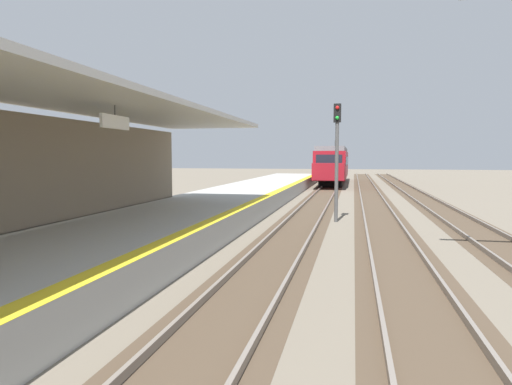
% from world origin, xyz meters
% --- Properties ---
extents(station_platform, '(5.00, 80.00, 0.91)m').
position_xyz_m(station_platform, '(-2.50, 16.00, 0.45)').
color(station_platform, '#A8A8A3').
rests_on(station_platform, ground).
extents(track_pair_nearest_platform, '(2.34, 120.00, 0.16)m').
position_xyz_m(track_pair_nearest_platform, '(1.90, 20.00, 0.05)').
color(track_pair_nearest_platform, '#4C3D2D').
rests_on(track_pair_nearest_platform, ground).
extents(track_pair_middle, '(2.34, 120.00, 0.16)m').
position_xyz_m(track_pair_middle, '(5.30, 20.00, 0.05)').
color(track_pair_middle, '#4C3D2D').
rests_on(track_pair_middle, ground).
extents(track_pair_far_side, '(2.34, 120.00, 0.16)m').
position_xyz_m(track_pair_far_side, '(8.70, 20.00, 0.05)').
color(track_pair_far_side, '#4C3D2D').
rests_on(track_pair_far_side, ground).
extents(approaching_train, '(2.93, 19.60, 4.76)m').
position_xyz_m(approaching_train, '(1.90, 51.90, 2.18)').
color(approaching_train, maroon).
rests_on(approaching_train, ground).
extents(rail_signal_post, '(0.32, 0.34, 5.20)m').
position_xyz_m(rail_signal_post, '(3.33, 22.77, 3.19)').
color(rail_signal_post, '#4C4C4C').
rests_on(rail_signal_post, ground).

